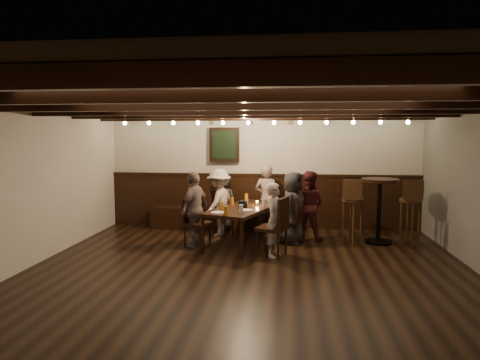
# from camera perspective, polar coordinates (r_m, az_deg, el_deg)

# --- Properties ---
(room) EXTENTS (7.00, 7.00, 7.00)m
(room) POSITION_cam_1_polar(r_m,az_deg,el_deg) (7.79, 0.36, -0.46)
(room) COLOR black
(room) RESTS_ON ground
(dining_table) EXTENTS (1.36, 1.98, 0.68)m
(dining_table) POSITION_cam_1_polar(r_m,az_deg,el_deg) (7.59, 0.57, -4.06)
(dining_table) COLOR black
(dining_table) RESTS_ON floor
(chair_left_near) EXTENTS (0.51, 0.51, 0.88)m
(chair_left_near) POSITION_cam_1_polar(r_m,az_deg,el_deg) (8.37, -2.60, -5.58)
(chair_left_near) COLOR black
(chair_left_near) RESTS_ON floor
(chair_left_far) EXTENTS (0.50, 0.50, 0.86)m
(chair_left_far) POSITION_cam_1_polar(r_m,az_deg,el_deg) (7.61, -5.83, -6.84)
(chair_left_far) COLOR black
(chair_left_far) RESTS_ON floor
(chair_right_near) EXTENTS (0.50, 0.50, 0.87)m
(chair_right_near) POSITION_cam_1_polar(r_m,az_deg,el_deg) (7.81, 6.79, -6.49)
(chair_right_near) COLOR black
(chair_right_near) RESTS_ON floor
(chair_right_far) EXTENTS (0.56, 0.56, 0.96)m
(chair_right_far) POSITION_cam_1_polar(r_m,az_deg,el_deg) (6.98, 4.40, -7.73)
(chair_right_far) COLOR black
(chair_right_far) RESTS_ON floor
(person_bench_left) EXTENTS (0.67, 0.55, 1.19)m
(person_bench_left) POSITION_cam_1_polar(r_m,az_deg,el_deg) (8.79, -2.27, -2.88)
(person_bench_left) COLOR #28292B
(person_bench_left) RESTS_ON floor
(person_bench_centre) EXTENTS (0.58, 0.47, 1.37)m
(person_bench_centre) POSITION_cam_1_polar(r_m,az_deg,el_deg) (8.53, 3.56, -2.53)
(person_bench_centre) COLOR gray
(person_bench_centre) RESTS_ON floor
(person_bench_right) EXTENTS (0.75, 0.67, 1.29)m
(person_bench_right) POSITION_cam_1_polar(r_m,az_deg,el_deg) (8.10, 9.07, -3.34)
(person_bench_right) COLOR #4E1A1C
(person_bench_right) RESTS_ON floor
(person_left_near) EXTENTS (0.73, 0.95, 1.30)m
(person_left_near) POSITION_cam_1_polar(r_m,az_deg,el_deg) (8.32, -2.81, -2.98)
(person_left_near) COLOR #AA9790
(person_left_near) RESTS_ON floor
(person_left_far) EXTENTS (0.56, 0.84, 1.32)m
(person_left_far) POSITION_cam_1_polar(r_m,az_deg,el_deg) (7.55, -6.06, -3.87)
(person_left_far) COLOR slate
(person_left_far) RESTS_ON floor
(person_right_near) EXTENTS (0.60, 0.73, 1.30)m
(person_right_near) POSITION_cam_1_polar(r_m,az_deg,el_deg) (7.72, 7.05, -3.73)
(person_right_near) COLOR black
(person_right_near) RESTS_ON floor
(person_right_far) EXTENTS (0.41, 0.50, 1.19)m
(person_right_far) POSITION_cam_1_polar(r_m,az_deg,el_deg) (6.90, 4.65, -5.32)
(person_right_far) COLOR #BDB1A0
(person_right_far) RESTS_ON floor
(pint_a) EXTENTS (0.07, 0.07, 0.14)m
(pint_a) POSITION_cam_1_polar(r_m,az_deg,el_deg) (8.31, 0.87, -2.30)
(pint_a) COLOR #BF7219
(pint_a) RESTS_ON dining_table
(pint_b) EXTENTS (0.07, 0.07, 0.14)m
(pint_b) POSITION_cam_1_polar(r_m,az_deg,el_deg) (8.06, 4.14, -2.57)
(pint_b) COLOR #BF7219
(pint_b) RESTS_ON dining_table
(pint_c) EXTENTS (0.07, 0.07, 0.14)m
(pint_c) POSITION_cam_1_polar(r_m,az_deg,el_deg) (7.79, -1.12, -2.86)
(pint_c) COLOR #BF7219
(pint_c) RESTS_ON dining_table
(pint_d) EXTENTS (0.07, 0.07, 0.14)m
(pint_d) POSITION_cam_1_polar(r_m,az_deg,el_deg) (7.63, 3.25, -3.05)
(pint_d) COLOR silver
(pint_d) RESTS_ON dining_table
(pint_e) EXTENTS (0.07, 0.07, 0.14)m
(pint_e) POSITION_cam_1_polar(r_m,az_deg,el_deg) (7.27, -2.51, -3.50)
(pint_e) COLOR #BF7219
(pint_e) RESTS_ON dining_table
(pint_f) EXTENTS (0.07, 0.07, 0.14)m
(pint_f) POSITION_cam_1_polar(r_m,az_deg,el_deg) (6.99, 0.15, -3.88)
(pint_f) COLOR silver
(pint_f) RESTS_ON dining_table
(pint_g) EXTENTS (0.07, 0.07, 0.14)m
(pint_g) POSITION_cam_1_polar(r_m,az_deg,el_deg) (6.84, -1.89, -4.10)
(pint_g) COLOR #BF7219
(pint_g) RESTS_ON dining_table
(plate_near) EXTENTS (0.24, 0.24, 0.01)m
(plate_near) POSITION_cam_1_polar(r_m,az_deg,el_deg) (7.03, -2.96, -4.35)
(plate_near) COLOR white
(plate_near) RESTS_ON dining_table
(plate_far) EXTENTS (0.24, 0.24, 0.01)m
(plate_far) POSITION_cam_1_polar(r_m,az_deg,el_deg) (7.24, 0.86, -4.04)
(plate_far) COLOR white
(plate_far) RESTS_ON dining_table
(condiment_caddy) EXTENTS (0.15, 0.10, 0.12)m
(condiment_caddy) POSITION_cam_1_polar(r_m,az_deg,el_deg) (7.53, 0.41, -3.25)
(condiment_caddy) COLOR black
(condiment_caddy) RESTS_ON dining_table
(candle) EXTENTS (0.05, 0.05, 0.05)m
(candle) POSITION_cam_1_polar(r_m,az_deg,el_deg) (7.80, 2.31, -3.19)
(candle) COLOR beige
(candle) RESTS_ON dining_table
(high_top_table) EXTENTS (0.66, 0.66, 1.17)m
(high_top_table) POSITION_cam_1_polar(r_m,az_deg,el_deg) (8.10, 18.09, -2.67)
(high_top_table) COLOR black
(high_top_table) RESTS_ON floor
(bar_stool_left) EXTENTS (0.39, 0.41, 1.19)m
(bar_stool_left) POSITION_cam_1_polar(r_m,az_deg,el_deg) (7.87, 14.72, -5.24)
(bar_stool_left) COLOR #352111
(bar_stool_left) RESTS_ON floor
(bar_stool_right) EXTENTS (0.37, 0.39, 1.19)m
(bar_stool_right) POSITION_cam_1_polar(r_m,az_deg,el_deg) (8.12, 21.71, -5.13)
(bar_stool_right) COLOR #352111
(bar_stool_right) RESTS_ON floor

